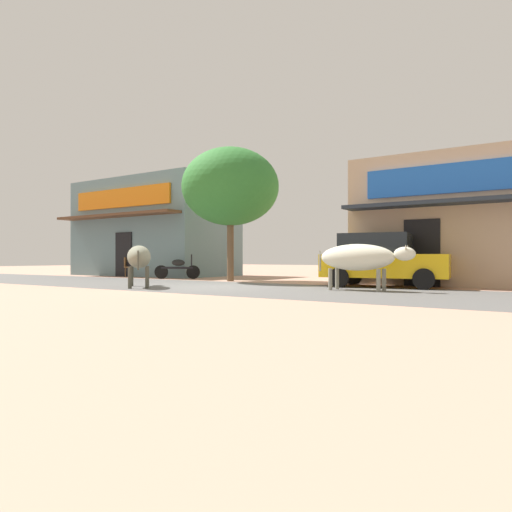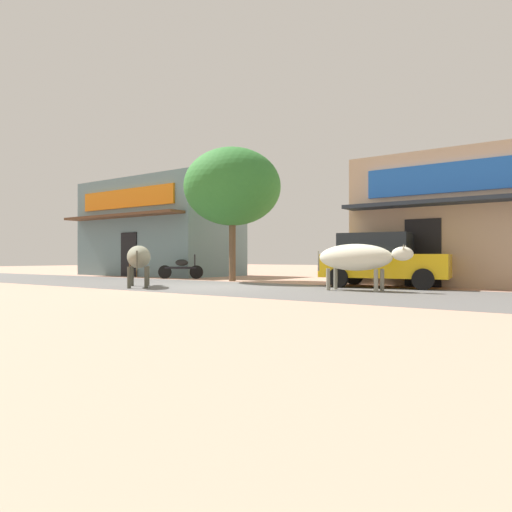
{
  "view_description": "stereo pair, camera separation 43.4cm",
  "coord_description": "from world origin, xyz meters",
  "px_view_note": "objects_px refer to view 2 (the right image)",
  "views": [
    {
      "loc": [
        9.36,
        -11.39,
        0.9
      ],
      "look_at": [
        0.76,
        1.44,
        0.95
      ],
      "focal_mm": 33.2,
      "sensor_mm": 36.0,
      "label": 1
    },
    {
      "loc": [
        9.71,
        -11.14,
        0.9
      ],
      "look_at": [
        0.76,
        1.44,
        0.95
      ],
      "focal_mm": 33.2,
      "sensor_mm": 36.0,
      "label": 2
    }
  ],
  "objects_px": {
    "parked_hatchback_car": "(382,260)",
    "parked_motorcycle": "(181,268)",
    "cow_far_dark": "(357,258)",
    "cafe_chair_near_tree": "(134,266)",
    "cow_near_brown": "(139,257)",
    "roadside_tree": "(232,187)",
    "pedestrian_by_shop": "(482,255)"
  },
  "relations": [
    {
      "from": "roadside_tree",
      "to": "cow_far_dark",
      "type": "relative_size",
      "value": 1.91
    },
    {
      "from": "roadside_tree",
      "to": "cafe_chair_near_tree",
      "type": "distance_m",
      "value": 7.28
    },
    {
      "from": "roadside_tree",
      "to": "pedestrian_by_shop",
      "type": "height_order",
      "value": "roadside_tree"
    },
    {
      "from": "roadside_tree",
      "to": "cafe_chair_near_tree",
      "type": "bearing_deg",
      "value": 173.34
    },
    {
      "from": "parked_motorcycle",
      "to": "cow_far_dark",
      "type": "relative_size",
      "value": 0.66
    },
    {
      "from": "parked_hatchback_car",
      "to": "cafe_chair_near_tree",
      "type": "relative_size",
      "value": 4.28
    },
    {
      "from": "parked_hatchback_car",
      "to": "cow_near_brown",
      "type": "relative_size",
      "value": 1.88
    },
    {
      "from": "parked_hatchback_car",
      "to": "parked_motorcycle",
      "type": "distance_m",
      "value": 9.04
    },
    {
      "from": "cow_near_brown",
      "to": "cow_far_dark",
      "type": "bearing_deg",
      "value": 20.73
    },
    {
      "from": "parked_hatchback_car",
      "to": "cow_far_dark",
      "type": "bearing_deg",
      "value": -89.27
    },
    {
      "from": "cow_near_brown",
      "to": "cafe_chair_near_tree",
      "type": "relative_size",
      "value": 2.28
    },
    {
      "from": "parked_motorcycle",
      "to": "cow_near_brown",
      "type": "relative_size",
      "value": 0.84
    },
    {
      "from": "roadside_tree",
      "to": "pedestrian_by_shop",
      "type": "bearing_deg",
      "value": 7.67
    },
    {
      "from": "parked_motorcycle",
      "to": "cow_near_brown",
      "type": "xyz_separation_m",
      "value": [
        2.92,
        -4.81,
        0.45
      ]
    },
    {
      "from": "parked_hatchback_car",
      "to": "cow_near_brown",
      "type": "xyz_separation_m",
      "value": [
        -6.09,
        -4.29,
        0.07
      ]
    },
    {
      "from": "parked_motorcycle",
      "to": "pedestrian_by_shop",
      "type": "relative_size",
      "value": 1.05
    },
    {
      "from": "parked_motorcycle",
      "to": "cafe_chair_near_tree",
      "type": "bearing_deg",
      "value": 172.85
    },
    {
      "from": "parked_motorcycle",
      "to": "cafe_chair_near_tree",
      "type": "distance_m",
      "value": 3.55
    },
    {
      "from": "parked_hatchback_car",
      "to": "pedestrian_by_shop",
      "type": "height_order",
      "value": "pedestrian_by_shop"
    },
    {
      "from": "cow_near_brown",
      "to": "pedestrian_by_shop",
      "type": "relative_size",
      "value": 1.25
    },
    {
      "from": "parked_motorcycle",
      "to": "roadside_tree",
      "type": "bearing_deg",
      "value": -6.09
    },
    {
      "from": "parked_hatchback_car",
      "to": "parked_motorcycle",
      "type": "xyz_separation_m",
      "value": [
        -9.01,
        0.51,
        -0.38
      ]
    },
    {
      "from": "parked_hatchback_car",
      "to": "cow_far_dark",
      "type": "distance_m",
      "value": 1.98
    },
    {
      "from": "cow_near_brown",
      "to": "roadside_tree",
      "type": "bearing_deg",
      "value": 88.75
    },
    {
      "from": "parked_hatchback_car",
      "to": "cow_near_brown",
      "type": "bearing_deg",
      "value": -144.81
    },
    {
      "from": "roadside_tree",
      "to": "parked_hatchback_car",
      "type": "distance_m",
      "value": 6.6
    },
    {
      "from": "cafe_chair_near_tree",
      "to": "cow_near_brown",
      "type": "bearing_deg",
      "value": -39.16
    },
    {
      "from": "roadside_tree",
      "to": "parked_motorcycle",
      "type": "relative_size",
      "value": 2.9
    },
    {
      "from": "cow_far_dark",
      "to": "cafe_chair_near_tree",
      "type": "xyz_separation_m",
      "value": [
        -12.56,
        2.93,
        -0.38
      ]
    },
    {
      "from": "parked_motorcycle",
      "to": "pedestrian_by_shop",
      "type": "bearing_deg",
      "value": 4.1
    },
    {
      "from": "roadside_tree",
      "to": "parked_hatchback_car",
      "type": "xyz_separation_m",
      "value": [
        5.99,
        -0.19,
        -2.76
      ]
    },
    {
      "from": "parked_hatchback_car",
      "to": "cafe_chair_near_tree",
      "type": "xyz_separation_m",
      "value": [
        -12.54,
        0.95,
        -0.33
      ]
    }
  ]
}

